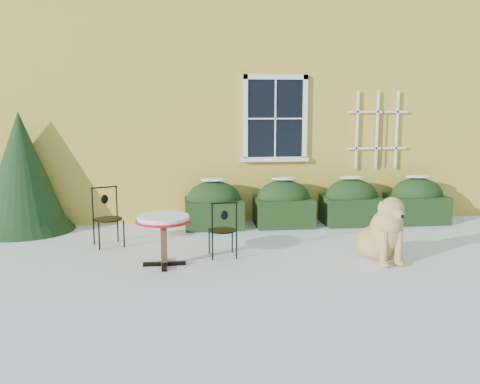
{
  "coord_description": "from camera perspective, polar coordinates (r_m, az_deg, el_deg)",
  "views": [
    {
      "loc": [
        -0.95,
        -7.06,
        2.21
      ],
      "look_at": [
        0.0,
        1.0,
        0.9
      ],
      "focal_mm": 40.0,
      "sensor_mm": 36.0,
      "label": 1
    }
  ],
  "objects": [
    {
      "name": "evergreen_shrub",
      "position": [
        10.22,
        -22.19,
        0.86
      ],
      "size": [
        1.75,
        1.75,
        2.12
      ],
      "rotation": [
        0.0,
        0.0,
        0.16
      ],
      "color": "black",
      "rests_on": "ground"
    },
    {
      "name": "dog",
      "position": [
        7.94,
        15.03,
        -4.34
      ],
      "size": [
        0.71,
        1.12,
        1.0
      ],
      "rotation": [
        0.0,
        0.0,
        0.13
      ],
      "color": "tan",
      "rests_on": "ground"
    },
    {
      "name": "bistro_table",
      "position": [
        7.48,
        -8.16,
        -3.4
      ],
      "size": [
        0.77,
        0.77,
        0.71
      ],
      "rotation": [
        0.0,
        0.0,
        -0.08
      ],
      "color": "black",
      "rests_on": "ground"
    },
    {
      "name": "ground",
      "position": [
        7.46,
        0.91,
        -8.06
      ],
      "size": [
        80.0,
        80.0,
        0.0
      ],
      "primitive_type": "plane",
      "color": "white",
      "rests_on": "ground"
    },
    {
      "name": "patio_chair_near",
      "position": [
        7.85,
        -1.83,
        -3.98
      ],
      "size": [
        0.41,
        0.41,
        0.85
      ],
      "rotation": [
        0.0,
        0.0,
        3.22
      ],
      "color": "black",
      "rests_on": "ground"
    },
    {
      "name": "patio_chair_far",
      "position": [
        8.76,
        -13.95,
        -2.59
      ],
      "size": [
        0.53,
        0.53,
        0.93
      ],
      "rotation": [
        0.0,
        0.0,
        0.35
      ],
      "color": "black",
      "rests_on": "ground"
    },
    {
      "name": "house",
      "position": [
        14.13,
        -2.94,
        13.23
      ],
      "size": [
        12.4,
        8.4,
        6.4
      ],
      "color": "yellow",
      "rests_on": "ground"
    },
    {
      "name": "hedge_row",
      "position": [
        10.12,
        8.28,
        -1.22
      ],
      "size": [
        4.95,
        0.8,
        0.91
      ],
      "color": "black",
      "rests_on": "ground"
    }
  ]
}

